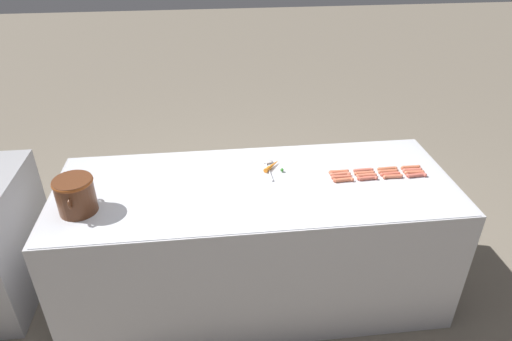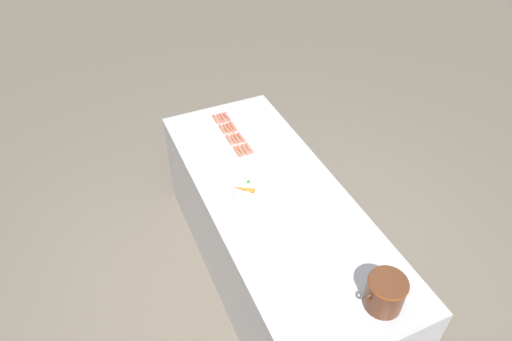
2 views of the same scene
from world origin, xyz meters
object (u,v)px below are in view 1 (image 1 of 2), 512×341
(hot_dog_2, at_px, (367,178))
(hot_dog_11, at_px, (340,174))
(hot_dog_13, at_px, (387,169))
(carrot, at_px, (273,166))
(hot_dog_8, at_px, (412,170))
(hot_dog_15, at_px, (339,172))
(hot_dog_10, at_px, (364,173))
(hot_dog_3, at_px, (343,180))
(hot_dog_9, at_px, (388,171))
(serving_spoon, at_px, (268,165))
(hot_dog_1, at_px, (393,176))
(hot_dog_6, at_px, (366,175))
(hot_dog_0, at_px, (416,175))
(hot_dog_12, at_px, (411,167))
(hot_dog_4, at_px, (414,172))
(hot_dog_14, at_px, (363,170))
(hot_dog_5, at_px, (390,174))
(bean_pot, at_px, (75,194))
(hot_dog_7, at_px, (341,177))

(hot_dog_2, bearing_deg, hot_dog_11, 66.95)
(hot_dog_13, distance_m, carrot, 0.75)
(hot_dog_8, distance_m, hot_dog_15, 0.48)
(hot_dog_10, xyz_separation_m, carrot, (0.16, 0.57, 0.00))
(hot_dog_3, xyz_separation_m, hot_dog_9, (0.07, -0.32, 0.00))
(hot_dog_8, distance_m, hot_dog_9, 0.16)
(serving_spoon, bearing_deg, hot_dog_1, -107.49)
(hot_dog_2, height_order, hot_dog_6, same)
(hot_dog_11, relative_size, hot_dog_15, 1.00)
(hot_dog_9, bearing_deg, hot_dog_0, -112.25)
(carrot, bearing_deg, serving_spoon, 47.45)
(hot_dog_15, bearing_deg, hot_dog_9, -95.89)
(hot_dog_8, height_order, hot_dog_12, same)
(hot_dog_4, xyz_separation_m, hot_dog_10, (0.03, 0.32, 0.00))
(hot_dog_1, xyz_separation_m, hot_dog_6, (0.03, 0.16, 0.00))
(hot_dog_15, bearing_deg, hot_dog_11, -177.00)
(hot_dog_15, bearing_deg, hot_dog_1, -106.44)
(hot_dog_1, bearing_deg, hot_dog_14, 58.99)
(hot_dog_8, xyz_separation_m, hot_dog_9, (0.00, 0.16, 0.00))
(hot_dog_9, relative_size, hot_dog_14, 1.00)
(hot_dog_14, relative_size, serving_spoon, 0.51)
(hot_dog_5, relative_size, serving_spoon, 0.51)
(hot_dog_1, height_order, hot_dog_3, same)
(bean_pot, bearing_deg, carrot, -73.37)
(hot_dog_7, xyz_separation_m, hot_dog_12, (0.07, -0.48, 0.00))
(hot_dog_9, height_order, bean_pot, bean_pot)
(hot_dog_8, relative_size, hot_dog_14, 1.00)
(hot_dog_8, bearing_deg, hot_dog_1, 111.31)
(hot_dog_4, relative_size, hot_dog_11, 1.00)
(hot_dog_3, relative_size, hot_dog_11, 1.00)
(hot_dog_2, relative_size, hot_dog_9, 1.00)
(hot_dog_6, relative_size, hot_dog_14, 1.00)
(hot_dog_11, relative_size, hot_dog_14, 1.00)
(hot_dog_7, relative_size, carrot, 0.89)
(hot_dog_11, bearing_deg, carrot, 69.91)
(hot_dog_0, bearing_deg, hot_dog_9, 67.75)
(hot_dog_3, height_order, hot_dog_14, same)
(serving_spoon, relative_size, carrot, 1.77)
(hot_dog_9, relative_size, bean_pot, 0.50)
(hot_dog_4, bearing_deg, hot_dog_14, 78.45)
(hot_dog_5, height_order, hot_dog_7, same)
(hot_dog_12, bearing_deg, hot_dog_4, 178.39)
(hot_dog_2, bearing_deg, carrot, 69.09)
(hot_dog_5, distance_m, carrot, 0.75)
(hot_dog_2, xyz_separation_m, hot_dog_4, (0.03, -0.32, 0.00))
(hot_dog_14, bearing_deg, hot_dog_5, -112.04)
(hot_dog_15, height_order, serving_spoon, hot_dog_15)
(carrot, bearing_deg, hot_dog_3, -118.06)
(hot_dog_1, height_order, hot_dog_8, same)
(hot_dog_9, bearing_deg, hot_dog_11, 89.61)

